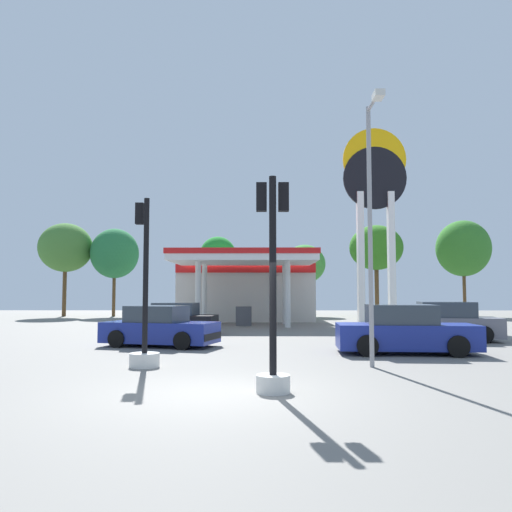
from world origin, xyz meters
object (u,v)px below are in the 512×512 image
object	(u,v)px
tree_5	(463,248)
tree_1	(115,254)
tree_3	(305,264)
car_0	(405,331)
traffic_signal_0	(273,310)
tree_0	(66,248)
station_pole_sign	(375,199)
corner_streetlamp	(371,207)
tree_2	(218,256)
tree_4	(376,248)
traffic_signal_1	(144,324)
car_1	(173,320)
car_3	(160,328)
car_2	(443,323)

from	to	relation	value
tree_5	tree_1	bearing A→B (deg)	-178.54
tree_1	tree_3	xyz separation A→B (m)	(15.43, 0.95, -0.82)
car_0	traffic_signal_0	bearing A→B (deg)	-124.33
tree_0	tree_3	distance (m)	19.45
station_pole_sign	corner_streetlamp	world-z (taller)	station_pole_sign
tree_2	tree_4	world-z (taller)	tree_4
traffic_signal_1	corner_streetlamp	bearing A→B (deg)	-1.58
station_pole_sign	tree_4	world-z (taller)	station_pole_sign
car_1	tree_4	size ratio (longest dim) A/B	0.57
station_pole_sign	tree_1	bearing A→B (deg)	154.06
tree_4	traffic_signal_1	bearing A→B (deg)	-113.72
tree_5	corner_streetlamp	world-z (taller)	tree_5
car_0	tree_5	xyz separation A→B (m)	(11.96, 25.59, 4.80)
tree_1	station_pole_sign	bearing A→B (deg)	-25.94
tree_3	tree_5	size ratio (longest dim) A/B	0.75
car_1	tree_4	distance (m)	22.49
car_3	corner_streetlamp	world-z (taller)	corner_streetlamp
car_0	car_1	xyz separation A→B (m)	(-8.63, 7.57, -0.04)
station_pole_sign	tree_0	bearing A→B (deg)	158.37
traffic_signal_1	tree_1	world-z (taller)	tree_1
car_0	tree_0	world-z (taller)	tree_0
car_3	corner_streetlamp	distance (m)	9.03
car_2	car_1	bearing A→B (deg)	164.07
tree_3	car_2	bearing A→B (deg)	-80.25
car_1	car_3	xyz separation A→B (m)	(0.46, -5.49, 0.00)
car_2	car_3	distance (m)	11.11
car_2	car_3	world-z (taller)	car_2
car_2	tree_1	size ratio (longest dim) A/B	0.64
tree_2	traffic_signal_0	bearing A→B (deg)	-83.16
tree_5	corner_streetlamp	size ratio (longest dim) A/B	1.14
tree_2	tree_3	xyz separation A→B (m)	(7.15, 0.18, -0.66)
tree_4	tree_5	xyz separation A→B (m)	(7.23, 0.58, -0.01)
traffic_signal_1	tree_0	size ratio (longest dim) A/B	0.59
station_pole_sign	tree_4	bearing A→B (deg)	77.31
station_pole_sign	car_1	xyz separation A→B (m)	(-11.24, -8.04, -7.15)
station_pole_sign	tree_5	bearing A→B (deg)	46.87
corner_streetlamp	tree_1	bearing A→B (deg)	117.77
tree_0	tree_4	world-z (taller)	tree_0
tree_0	traffic_signal_0	bearing A→B (deg)	-62.63
car_3	tree_1	distance (m)	24.63
tree_0	station_pole_sign	bearing A→B (deg)	-21.63
traffic_signal_0	tree_1	bearing A→B (deg)	111.24
car_3	tree_2	distance (m)	23.94
traffic_signal_1	tree_5	world-z (taller)	tree_5
car_1	car_0	bearing A→B (deg)	-41.29
tree_4	car_2	bearing A→B (deg)	-95.55
car_3	tree_4	distance (m)	26.74
car_2	car_3	xyz separation A→B (m)	(-10.88, -2.25, -0.05)
tree_3	corner_streetlamp	distance (m)	28.96
station_pole_sign	traffic_signal_1	bearing A→B (deg)	-118.70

